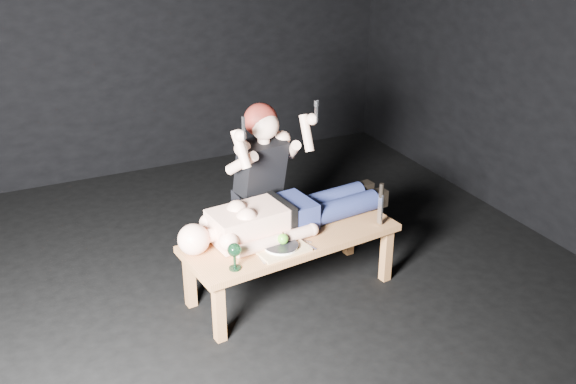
% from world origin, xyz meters
% --- Properties ---
extents(ground, '(5.00, 5.00, 0.00)m').
position_xyz_m(ground, '(0.00, 0.00, 0.00)').
color(ground, black).
rests_on(ground, ground).
extents(back_wall, '(5.00, 0.00, 5.00)m').
position_xyz_m(back_wall, '(0.00, 2.50, 1.50)').
color(back_wall, black).
rests_on(back_wall, ground).
extents(table, '(1.52, 0.71, 0.45)m').
position_xyz_m(table, '(0.29, -0.13, 0.23)').
color(table, '#AC6F41').
rests_on(table, ground).
extents(lying_man, '(1.49, 0.60, 0.26)m').
position_xyz_m(lying_man, '(0.32, -0.01, 0.58)').
color(lying_man, '#EAB396').
rests_on(lying_man, table).
extents(kneeling_woman, '(0.82, 0.89, 1.30)m').
position_xyz_m(kneeling_woman, '(0.23, 0.35, 0.65)').
color(kneeling_woman, black).
rests_on(kneeling_woman, ground).
extents(serving_tray, '(0.36, 0.27, 0.02)m').
position_xyz_m(serving_tray, '(0.14, -0.28, 0.46)').
color(serving_tray, tan).
rests_on(serving_tray, table).
extents(plate, '(0.24, 0.24, 0.02)m').
position_xyz_m(plate, '(0.14, -0.28, 0.48)').
color(plate, white).
rests_on(plate, serving_tray).
extents(apple, '(0.07, 0.07, 0.07)m').
position_xyz_m(apple, '(0.16, -0.27, 0.52)').
color(apple, '#42981A').
rests_on(apple, plate).
extents(goblet, '(0.10, 0.10, 0.18)m').
position_xyz_m(goblet, '(-0.21, -0.37, 0.54)').
color(goblet, black).
rests_on(goblet, table).
extents(fork_flat, '(0.02, 0.16, 0.01)m').
position_xyz_m(fork_flat, '(-0.02, -0.33, 0.45)').
color(fork_flat, '#B2B2B7').
rests_on(fork_flat, table).
extents(knife_flat, '(0.06, 0.15, 0.01)m').
position_xyz_m(knife_flat, '(0.33, -0.31, 0.45)').
color(knife_flat, '#B2B2B7').
rests_on(knife_flat, table).
extents(spoon_flat, '(0.11, 0.13, 0.01)m').
position_xyz_m(spoon_flat, '(0.32, -0.22, 0.45)').
color(spoon_flat, '#B2B2B7').
rests_on(spoon_flat, table).
extents(carving_knife, '(0.04, 0.05, 0.31)m').
position_xyz_m(carving_knife, '(0.91, -0.26, 0.61)').
color(carving_knife, '#B2B2B7').
rests_on(carving_knife, table).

